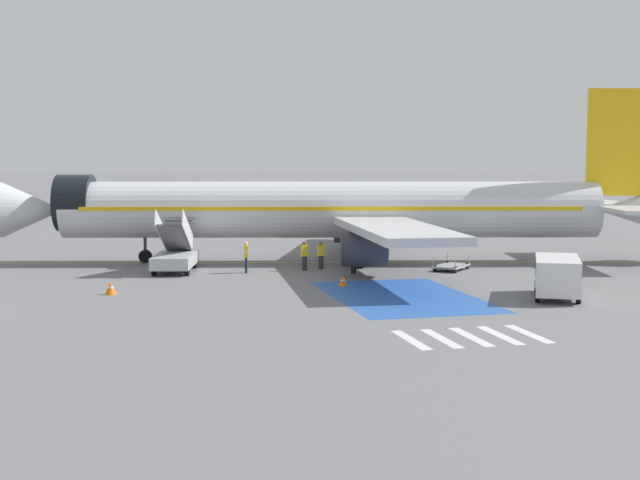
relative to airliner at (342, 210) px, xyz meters
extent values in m
plane|color=slate|center=(1.13, 0.24, -3.38)|extent=(600.00, 600.00, 0.00)
cube|color=gold|center=(-0.67, 0.15, -3.37)|extent=(75.85, 17.55, 0.01)
cube|color=#2856A8|center=(-0.67, -13.83, -3.37)|extent=(6.70, 11.28, 0.01)
cube|color=silver|center=(-3.67, -23.62, -3.37)|extent=(0.44, 3.60, 0.01)
cube|color=silver|center=(-2.47, -23.62, -3.37)|extent=(0.44, 3.60, 0.01)
cube|color=silver|center=(-1.27, -23.62, -3.37)|extent=(0.44, 3.60, 0.01)
cube|color=silver|center=(-0.07, -23.62, -3.37)|extent=(0.44, 3.60, 0.01)
cube|color=silver|center=(1.13, -23.62, -3.37)|extent=(0.44, 3.60, 0.01)
cylinder|color=silver|center=(-0.67, 0.15, 0.00)|extent=(33.71, 11.02, 3.58)
cone|color=silver|center=(-19.05, 4.36, 0.00)|extent=(4.62, 4.29, 3.50)
cone|color=silver|center=(18.39, -4.21, 0.00)|extent=(5.99, 4.54, 3.43)
cylinder|color=black|center=(-16.43, 3.76, 0.45)|extent=(2.90, 4.00, 3.61)
cube|color=#EAB214|center=(-0.67, 0.15, 0.18)|extent=(31.09, 10.49, 0.24)
cube|color=silver|center=(0.61, -8.50, -0.53)|extent=(5.60, 15.89, 0.44)
cylinder|color=#38383D|center=(-0.53, -6.83, -1.78)|extent=(2.98, 2.53, 2.00)
cube|color=silver|center=(4.25, 7.39, -0.53)|extent=(9.57, 16.09, 0.44)
cylinder|color=#38383D|center=(2.50, 6.38, -1.78)|extent=(2.98, 2.53, 2.00)
cube|color=#EAB214|center=(17.61, -4.03, 4.28)|extent=(4.96, 1.47, 6.76)
cube|color=silver|center=(16.33, -7.22, 0.18)|extent=(4.41, 6.29, 0.24)
cube|color=silver|center=(17.85, -0.60, 0.18)|extent=(4.41, 6.29, 0.24)
cylinder|color=#38383D|center=(-12.19, 2.79, -1.65)|extent=(0.20, 0.20, 2.60)
cylinder|color=black|center=(-12.19, 2.79, -2.96)|extent=(0.88, 0.46, 0.84)
cylinder|color=#38383D|center=(0.28, -3.03, -1.68)|extent=(0.24, 0.24, 2.29)
cylinder|color=black|center=(0.28, -3.03, -2.83)|extent=(1.21, 0.83, 1.10)
cylinder|color=#38383D|center=(1.57, 2.60, -1.68)|extent=(0.24, 0.24, 2.29)
cylinder|color=black|center=(1.57, 2.60, -2.83)|extent=(1.21, 0.83, 1.10)
cube|color=#ADB2BA|center=(-10.70, -2.05, -2.68)|extent=(3.22, 5.17, 0.70)
cylinder|color=black|center=(-11.24, -0.20, -3.03)|extent=(0.37, 0.73, 0.70)
cylinder|color=black|center=(-9.42, -0.62, -3.03)|extent=(0.37, 0.73, 0.70)
cylinder|color=black|center=(-11.99, -3.48, -3.03)|extent=(0.37, 0.73, 0.70)
cylinder|color=black|center=(-10.17, -3.90, -3.03)|extent=(0.37, 0.73, 0.70)
cube|color=#4C4C51|center=(-10.70, -2.05, -1.41)|extent=(2.32, 4.36, 1.99)
cube|color=#4C4C51|center=(-10.20, 0.17, -0.48)|extent=(1.85, 1.44, 0.12)
cube|color=silver|center=(-11.45, -1.88, -0.93)|extent=(1.06, 4.37, 2.71)
cube|color=silver|center=(-9.95, -2.22, -0.93)|extent=(1.06, 4.37, 2.71)
cube|color=#38383D|center=(6.15, 19.46, -2.60)|extent=(9.76, 3.77, 0.60)
cube|color=silver|center=(10.76, 18.83, -2.10)|extent=(2.42, 2.64, 1.60)
cube|color=black|center=(11.81, 18.68, -1.78)|extent=(0.31, 1.99, 0.70)
cylinder|color=#B7BCC4|center=(5.74, 19.52, -1.13)|extent=(6.81, 3.21, 2.34)
cylinder|color=gold|center=(5.74, 19.52, -1.13)|extent=(0.67, 2.41, 2.39)
cylinder|color=black|center=(10.50, 20.06, -2.90)|extent=(0.99, 0.41, 0.96)
cylinder|color=black|center=(10.18, 17.71, -2.90)|extent=(0.99, 0.41, 0.96)
cylinder|color=black|center=(5.79, 20.71, -2.90)|extent=(0.99, 0.41, 0.96)
cylinder|color=black|center=(5.47, 18.36, -2.90)|extent=(0.99, 0.41, 0.96)
cylinder|color=black|center=(3.18, 21.07, -2.90)|extent=(0.99, 0.41, 0.96)
cylinder|color=black|center=(2.85, 18.72, -2.90)|extent=(0.99, 0.41, 0.96)
cube|color=silver|center=(6.39, -16.09, -2.24)|extent=(3.87, 5.01, 1.64)
cube|color=black|center=(6.39, -16.09, -1.88)|extent=(2.97, 3.18, 0.59)
cylinder|color=black|center=(6.58, -17.78, -3.06)|extent=(0.47, 0.66, 0.64)
cylinder|color=black|center=(4.92, -16.95, -3.06)|extent=(0.47, 0.66, 0.64)
cylinder|color=black|center=(7.86, -15.24, -3.06)|extent=(0.47, 0.66, 0.64)
cylinder|color=black|center=(6.20, -14.40, -3.06)|extent=(0.47, 0.66, 0.64)
cube|color=gray|center=(5.37, -5.23, -3.12)|extent=(2.86, 2.93, 0.12)
cylinder|color=black|center=(5.15, -6.43, -3.18)|extent=(0.34, 0.36, 0.40)
cylinder|color=black|center=(4.20, -5.58, -3.18)|extent=(0.34, 0.36, 0.40)
cylinder|color=black|center=(6.54, -4.89, -3.18)|extent=(0.34, 0.36, 0.40)
cylinder|color=black|center=(5.60, -4.03, -3.18)|extent=(0.34, 0.36, 0.40)
cylinder|color=gray|center=(5.08, -6.58, -2.78)|extent=(0.05, 0.05, 0.55)
cylinder|color=gray|center=(4.06, -5.66, -2.78)|extent=(0.05, 0.05, 0.55)
cylinder|color=gray|center=(6.69, -4.81, -2.78)|extent=(0.05, 0.05, 0.55)
cylinder|color=gray|center=(5.66, -3.88, -2.78)|extent=(0.05, 0.05, 0.55)
cylinder|color=#2D2D33|center=(-1.96, -2.84, -2.97)|extent=(0.14, 0.14, 0.81)
cylinder|color=#2D2D33|center=(-2.13, -2.85, -2.97)|extent=(0.14, 0.14, 0.81)
cube|color=yellow|center=(-2.05, -2.84, -2.25)|extent=(0.44, 0.26, 0.64)
cube|color=silver|center=(-2.05, -2.84, -2.25)|extent=(0.45, 0.27, 0.06)
sphere|color=brown|center=(-2.05, -2.84, -1.82)|extent=(0.22, 0.22, 0.22)
cylinder|color=#2D2D33|center=(-3.24, -3.30, -2.95)|extent=(0.14, 0.14, 0.86)
cylinder|color=#2D2D33|center=(-3.08, -3.27, -2.95)|extent=(0.14, 0.14, 0.86)
cube|color=yellow|center=(-3.16, -3.29, -2.18)|extent=(0.46, 0.30, 0.68)
cube|color=silver|center=(-3.16, -3.29, -2.18)|extent=(0.47, 0.31, 0.06)
sphere|color=brown|center=(-3.16, -3.29, -1.73)|extent=(0.23, 0.23, 0.23)
cylinder|color=#191E38|center=(-6.69, -3.42, -2.93)|extent=(0.14, 0.14, 0.89)
cylinder|color=#191E38|center=(-6.72, -3.58, -2.93)|extent=(0.14, 0.14, 0.89)
cube|color=yellow|center=(-6.71, -3.50, -2.13)|extent=(0.28, 0.45, 0.71)
cube|color=silver|center=(-6.71, -3.50, -2.13)|extent=(0.29, 0.46, 0.06)
sphere|color=beige|center=(-6.71, -3.50, -1.65)|extent=(0.24, 0.24, 0.24)
cylinder|color=black|center=(-0.64, -5.34, -2.95)|extent=(0.14, 0.14, 0.85)
cylinder|color=black|center=(-0.81, -5.36, -2.95)|extent=(0.14, 0.14, 0.85)
cube|color=orange|center=(-0.73, -5.35, -2.19)|extent=(0.44, 0.27, 0.67)
cube|color=silver|center=(-0.73, -5.35, -2.19)|extent=(0.45, 0.28, 0.06)
sphere|color=beige|center=(-0.73, -5.35, -1.74)|extent=(0.23, 0.23, 0.23)
cone|color=orange|center=(-14.45, -9.87, -3.05)|extent=(0.58, 0.58, 0.65)
cylinder|color=white|center=(-14.45, -9.87, -3.02)|extent=(0.32, 0.32, 0.08)
cone|color=orange|center=(-2.56, -9.81, -3.10)|extent=(0.49, 0.49, 0.54)
cylinder|color=white|center=(-2.56, -9.81, -3.08)|extent=(0.27, 0.27, 0.07)
camera|label=1|loc=(-14.68, -54.54, 3.52)|focal=50.00mm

